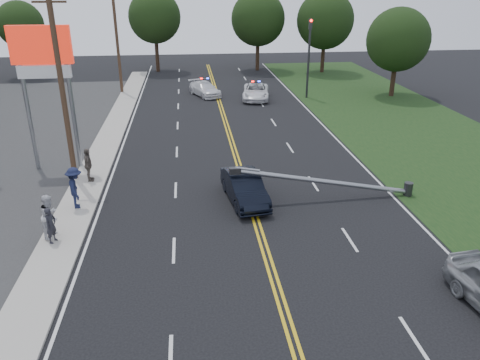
{
  "coord_description": "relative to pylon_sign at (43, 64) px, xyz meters",
  "views": [
    {
      "loc": [
        -2.88,
        -12.6,
        10.09
      ],
      "look_at": [
        -0.64,
        6.99,
        1.7
      ],
      "focal_mm": 35.0,
      "sensor_mm": 36.0,
      "label": 1
    }
  ],
  "objects": [
    {
      "name": "ground",
      "position": [
        10.5,
        -14.0,
        -6.0
      ],
      "size": [
        120.0,
        120.0,
        0.0
      ],
      "primitive_type": "plane",
      "color": "black",
      "rests_on": "ground"
    },
    {
      "name": "sidewalk",
      "position": [
        2.1,
        -4.0,
        -5.94
      ],
      "size": [
        1.8,
        70.0,
        0.12
      ],
      "primitive_type": "cube",
      "color": "#ADA79C",
      "rests_on": "ground"
    },
    {
      "name": "centerline_yellow",
      "position": [
        10.5,
        -4.0,
        -5.99
      ],
      "size": [
        0.36,
        80.0,
        0.0
      ],
      "primitive_type": "cube",
      "color": "gold",
      "rests_on": "ground"
    },
    {
      "name": "pylon_sign",
      "position": [
        0.0,
        0.0,
        0.0
      ],
      "size": [
        3.2,
        0.35,
        8.0
      ],
      "color": "gray",
      "rests_on": "ground"
    },
    {
      "name": "traffic_signal",
      "position": [
        18.8,
        16.0,
        -1.79
      ],
      "size": [
        0.28,
        0.41,
        7.05
      ],
      "color": "#2D2D30",
      "rests_on": "ground"
    },
    {
      "name": "fallen_streetlight",
      "position": [
        14.69,
        -6.0,
        -5.08
      ],
      "size": [
        9.36,
        0.44,
        1.91
      ],
      "color": "#2D2D30",
      "rests_on": "ground"
    },
    {
      "name": "utility_pole_mid",
      "position": [
        1.3,
        -2.0,
        -0.91
      ],
      "size": [
        1.6,
        0.28,
        10.0
      ],
      "color": "#382619",
      "rests_on": "ground"
    },
    {
      "name": "utility_pole_far",
      "position": [
        1.3,
        20.0,
        -0.91
      ],
      "size": [
        1.6,
        0.28,
        10.0
      ],
      "color": "#382619",
      "rests_on": "ground"
    },
    {
      "name": "tree_5",
      "position": [
        -10.35,
        29.9,
        -0.29
      ],
      "size": [
        5.05,
        5.05,
        8.25
      ],
      "color": "black",
      "rests_on": "ground"
    },
    {
      "name": "tree_6",
      "position": [
        4.25,
        31.74,
        0.29
      ],
      "size": [
        6.06,
        6.06,
        9.33
      ],
      "color": "black",
      "rests_on": "ground"
    },
    {
      "name": "tree_7",
      "position": [
        16.38,
        31.23,
        0.02
      ],
      "size": [
        6.38,
        6.38,
        9.22
      ],
      "color": "black",
      "rests_on": "ground"
    },
    {
      "name": "tree_8",
      "position": [
        23.93,
        28.97,
        -0.06
      ],
      "size": [
        6.58,
        6.58,
        9.24
      ],
      "color": "black",
      "rests_on": "ground"
    },
    {
      "name": "tree_9",
      "position": [
        27.04,
        15.82,
        -0.82
      ],
      "size": [
        5.74,
        5.74,
        8.05
      ],
      "color": "black",
      "rests_on": "ground"
    },
    {
      "name": "crashed_sedan",
      "position": [
        10.23,
        -5.71,
        -5.27
      ],
      "size": [
        2.12,
        4.56,
        1.45
      ],
      "primitive_type": "imported",
      "rotation": [
        0.0,
        0.0,
        0.14
      ],
      "color": "black",
      "rests_on": "ground"
    },
    {
      "name": "emergency_a",
      "position": [
        13.95,
        15.92,
        -5.3
      ],
      "size": [
        3.09,
        5.33,
        1.4
      ],
      "primitive_type": "imported",
      "rotation": [
        0.0,
        0.0,
        -0.16
      ],
      "color": "white",
      "rests_on": "ground"
    },
    {
      "name": "emergency_b",
      "position": [
        9.33,
        17.9,
        -5.35
      ],
      "size": [
        3.35,
        4.8,
        1.29
      ],
      "primitive_type": "imported",
      "rotation": [
        0.0,
        0.0,
        0.39
      ],
      "color": "silver",
      "rests_on": "ground"
    },
    {
      "name": "bystander_a",
      "position": [
        1.84,
        -8.95,
        -5.1
      ],
      "size": [
        0.55,
        0.66,
        1.54
      ],
      "primitive_type": "imported",
      "rotation": [
        0.0,
        0.0,
        1.2
      ],
      "color": "#222229",
      "rests_on": "sidewalk"
    },
    {
      "name": "bystander_b",
      "position": [
        1.7,
        -8.44,
        -4.92
      ],
      "size": [
        0.9,
        1.05,
        1.91
      ],
      "primitive_type": "imported",
      "rotation": [
        0.0,
        0.0,
        1.36
      ],
      "color": "silver",
      "rests_on": "sidewalk"
    },
    {
      "name": "bystander_c",
      "position": [
        2.17,
        -5.71,
        -4.87
      ],
      "size": [
        1.07,
        1.45,
        2.01
      ],
      "primitive_type": "imported",
      "rotation": [
        0.0,
        0.0,
        1.84
      ],
      "color": "#171C3A",
      "rests_on": "sidewalk"
    },
    {
      "name": "bystander_d",
      "position": [
        2.19,
        -2.48,
        -4.97
      ],
      "size": [
        0.57,
        1.11,
        1.82
      ],
      "primitive_type": "imported",
      "rotation": [
        0.0,
        0.0,
        1.69
      ],
      "color": "#5A5048",
      "rests_on": "sidewalk"
    }
  ]
}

